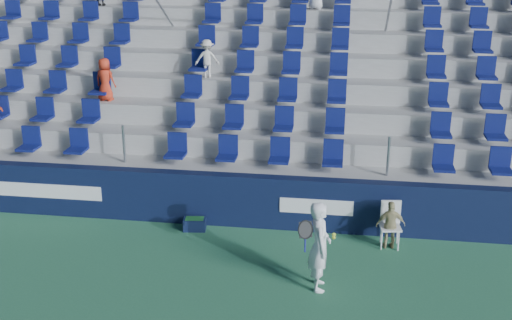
{
  "coord_description": "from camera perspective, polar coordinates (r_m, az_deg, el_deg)",
  "views": [
    {
      "loc": [
        2.05,
        -9.87,
        6.24
      ],
      "look_at": [
        0.2,
        2.8,
        1.7
      ],
      "focal_mm": 45.0,
      "sensor_mm": 36.0,
      "label": 1
    }
  ],
  "objects": [
    {
      "name": "ball_bin",
      "position": [
        14.38,
        -5.47,
        -5.63
      ],
      "size": [
        0.52,
        0.38,
        0.28
      ],
      "color": "#101A3C",
      "rests_on": "ground"
    },
    {
      "name": "grandstand",
      "position": [
        18.69,
        1.81,
        6.81
      ],
      "size": [
        24.0,
        8.17,
        6.63
      ],
      "color": "#A9A9A4",
      "rests_on": "ground"
    },
    {
      "name": "sponsor_wall",
      "position": [
        14.34,
        -0.58,
        -3.65
      ],
      "size": [
        24.0,
        0.32,
        1.2
      ],
      "color": "#0E1635",
      "rests_on": "ground"
    },
    {
      "name": "line_judge_chair",
      "position": [
        13.79,
        11.86,
        -5.28
      ],
      "size": [
        0.48,
        0.49,
        0.97
      ],
      "color": "white",
      "rests_on": "ground"
    },
    {
      "name": "ground",
      "position": [
        11.86,
        -2.98,
        -12.26
      ],
      "size": [
        70.0,
        70.0,
        0.0
      ],
      "primitive_type": "plane",
      "color": "#31734D",
      "rests_on": "ground"
    },
    {
      "name": "line_judge",
      "position": [
        13.67,
        11.88,
        -5.67
      ],
      "size": [
        0.64,
        0.34,
        1.04
      ],
      "primitive_type": "imported",
      "rotation": [
        0.0,
        0.0,
        3.28
      ],
      "color": "tan",
      "rests_on": "ground"
    },
    {
      "name": "tennis_player",
      "position": [
        11.83,
        5.67,
        -7.61
      ],
      "size": [
        0.69,
        0.67,
        1.72
      ],
      "color": "white",
      "rests_on": "ground"
    }
  ]
}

